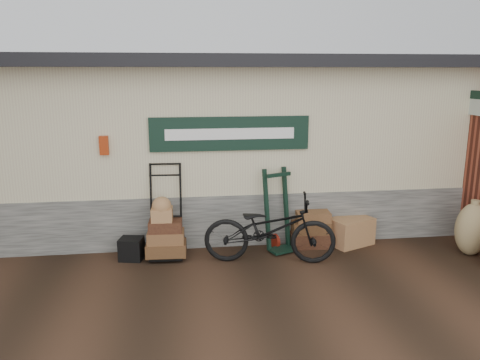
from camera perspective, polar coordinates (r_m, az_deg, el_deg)
name	(u,v)px	position (r m, az deg, el deg)	size (l,w,h in m)	color
ground	(257,269)	(7.26, 2.14, -10.76)	(80.00, 80.00, 0.00)	black
station_building	(235,139)	(9.44, -0.63, 5.06)	(14.40, 4.10, 3.20)	#4C4C47
porter_trolley	(166,210)	(7.62, -9.04, -3.63)	(0.76, 0.57, 1.53)	black
green_barrow	(278,210)	(7.79, 4.66, -3.71)	(0.50, 0.42, 1.38)	black
suitcase_stack	(311,228)	(8.15, 8.60, -5.83)	(0.70, 0.44, 0.62)	#351711
wicker_hamper	(351,231)	(8.37, 13.36, -6.10)	(0.72, 0.47, 0.47)	olive
black_trunk	(131,249)	(7.72, -13.09, -8.17)	(0.36, 0.30, 0.36)	black
bicycle	(270,226)	(7.31, 3.65, -5.57)	(2.06, 0.72, 1.20)	black
burlap_sack_left	(472,229)	(8.50, 26.45, -5.41)	(0.55, 0.46, 0.87)	olive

